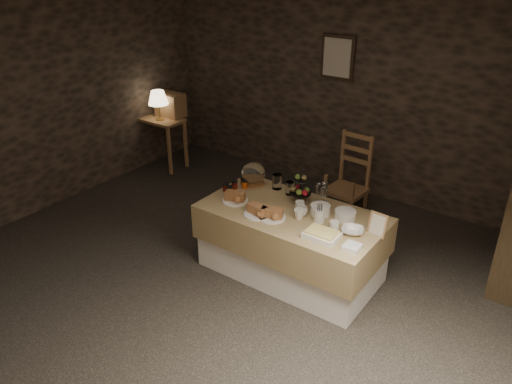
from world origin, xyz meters
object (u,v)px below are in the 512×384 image
Objects in this scene: table_lamp at (158,98)px; wine_rack at (170,105)px; fruit_stand at (300,189)px; buffet_table at (291,238)px; chair at (349,176)px; console_table at (161,127)px.

table_lamp is 1.02× the size of wine_rack.
wine_rack is 3.14m from fruit_stand.
wine_rack is at bearing 154.80° from buffet_table.
wine_rack is at bearing 90.00° from table_lamp.
table_lamp is 0.57× the size of chair.
buffet_table is 4.15× the size of table_lamp.
console_table is 0.35m from wine_rack.
buffet_table is 0.50m from fruit_stand.
table_lamp is at bearing 162.45° from fruit_stand.
fruit_stand reaches higher than console_table.
table_lamp reaches higher than wine_rack.
wine_rack is at bearing 158.44° from fruit_stand.
fruit_stand is at bearing -17.55° from table_lamp.
buffet_table is 2.38× the size of chair.
chair is (2.80, 0.48, -0.64)m from table_lamp.
wine_rack is (-2.99, 1.40, 0.51)m from buffet_table.
wine_rack reaches higher than buffet_table.
table_lamp is at bearing -45.00° from console_table.
fruit_stand is at bearing -18.15° from console_table.
buffet_table is at bearing -25.20° from wine_rack.
fruit_stand is (2.92, -0.92, -0.24)m from table_lamp.
chair is at bearing 5.16° from wine_rack.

